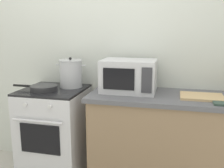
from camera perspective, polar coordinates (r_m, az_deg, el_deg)
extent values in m
cube|color=silver|center=(2.68, 2.96, 6.80)|extent=(4.40, 0.10, 2.50)
cube|color=#8C7051|center=(2.51, 15.10, -13.27)|extent=(1.64, 0.56, 0.88)
cube|color=#59595E|center=(2.35, 15.71, -3.08)|extent=(1.70, 0.60, 0.04)
cube|color=silver|center=(2.74, -12.47, -10.66)|extent=(0.60, 0.60, 0.90)
cube|color=black|center=(2.60, -12.93, -1.27)|extent=(0.60, 0.60, 0.02)
cube|color=black|center=(2.47, -15.71, -11.71)|extent=(0.39, 0.01, 0.28)
cylinder|color=silver|center=(2.38, -16.27, -7.97)|extent=(0.48, 0.02, 0.02)
cylinder|color=silver|center=(2.42, -18.73, -4.37)|extent=(0.04, 0.02, 0.04)
cylinder|color=silver|center=(2.30, -13.65, -4.89)|extent=(0.04, 0.02, 0.04)
cylinder|color=#BABCC1|center=(2.63, -9.13, 2.19)|extent=(0.23, 0.23, 0.26)
cylinder|color=#BABCC1|center=(2.61, -9.23, 5.18)|extent=(0.23, 0.23, 0.01)
sphere|color=black|center=(2.60, -9.25, 5.61)|extent=(0.03, 0.03, 0.03)
cylinder|color=#BABCC1|center=(2.67, -11.84, 4.24)|extent=(0.05, 0.01, 0.01)
cylinder|color=#BABCC1|center=(2.56, -6.45, 4.11)|extent=(0.05, 0.01, 0.01)
cylinder|color=#28282B|center=(2.55, -14.89, -0.85)|extent=(0.26, 0.26, 0.05)
cylinder|color=black|center=(2.66, -19.23, -0.35)|extent=(0.20, 0.02, 0.02)
cube|color=silver|center=(2.41, 3.81, 1.84)|extent=(0.50, 0.36, 0.30)
cube|color=black|center=(2.24, 1.47, 1.10)|extent=(0.28, 0.01, 0.19)
cube|color=#38383D|center=(2.20, 7.71, 0.79)|extent=(0.09, 0.01, 0.22)
cube|color=tan|center=(2.34, 19.31, -2.66)|extent=(0.36, 0.26, 0.02)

